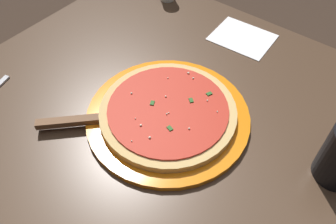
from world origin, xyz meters
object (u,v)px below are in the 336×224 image
object	(u,v)px
serving_plate	(168,116)
pizza_server	(88,120)
napkin_folded_right	(242,38)
pizza	(168,111)

from	to	relation	value
serving_plate	pizza_server	size ratio (longest dim) A/B	1.84
pizza_server	napkin_folded_right	size ratio (longest dim) A/B	1.22
pizza_server	napkin_folded_right	world-z (taller)	pizza_server
pizza	serving_plate	bearing A→B (deg)	61.87
pizza_server	napkin_folded_right	distance (m)	0.47
pizza_server	serving_plate	bearing A→B (deg)	-134.88
pizza	pizza_server	world-z (taller)	pizza
pizza_server	napkin_folded_right	bearing A→B (deg)	-102.55
serving_plate	pizza	world-z (taller)	pizza
serving_plate	pizza	bearing A→B (deg)	-118.13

